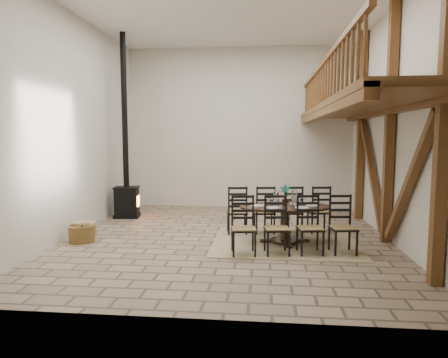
# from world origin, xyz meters

# --- Properties ---
(ground) EXTENTS (8.00, 8.00, 0.00)m
(ground) POSITION_xyz_m (0.00, 0.00, 0.00)
(ground) COLOR gray
(ground) RESTS_ON ground
(room_shell) EXTENTS (7.02, 8.02, 5.01)m
(room_shell) POSITION_xyz_m (1.19, 0.00, 3.01)
(room_shell) COLOR beige
(room_shell) RESTS_ON ground
(rug) EXTENTS (3.00, 2.50, 0.02)m
(rug) POSITION_xyz_m (1.24, -0.30, 0.01)
(rug) COLOR tan
(rug) RESTS_ON ground
(dining_table) EXTENTS (2.64, 2.44, 1.23)m
(dining_table) POSITION_xyz_m (1.24, -0.30, 0.39)
(dining_table) COLOR black
(dining_table) RESTS_ON ground
(wood_stove) EXTENTS (0.73, 0.60, 5.00)m
(wood_stove) POSITION_xyz_m (-2.99, 1.97, 1.12)
(wood_stove) COLOR black
(wood_stove) RESTS_ON ground
(log_basket) EXTENTS (0.53, 0.53, 0.44)m
(log_basket) POSITION_xyz_m (-3.07, -0.66, 0.19)
(log_basket) COLOR brown
(log_basket) RESTS_ON ground
(log_stack) EXTENTS (0.37, 0.38, 0.31)m
(log_stack) POSITION_xyz_m (-3.18, -0.05, 0.15)
(log_stack) COLOR tan
(log_stack) RESTS_ON ground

